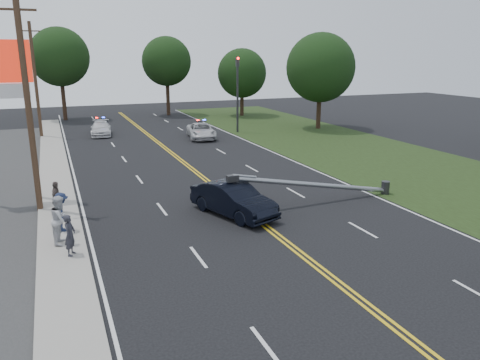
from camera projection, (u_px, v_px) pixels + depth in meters
name	position (u px, v px, depth m)	size (l,w,h in m)	color
ground	(343.00, 287.00, 15.25)	(120.00, 120.00, 0.00)	black
sidewalk	(59.00, 221.00, 21.12)	(1.80, 70.00, 0.12)	gray
grass_verge	(434.00, 176.00, 29.09)	(12.00, 80.00, 0.01)	black
centerline_yellow	(232.00, 200.00, 24.18)	(0.36, 80.00, 0.00)	gold
traffic_signal	(237.00, 88.00, 43.97)	(0.28, 0.41, 7.05)	#2D2D30
fallen_streetlight	(324.00, 185.00, 23.68)	(9.36, 0.44, 1.91)	#2D2D30
utility_pole_mid	(28.00, 105.00, 21.29)	(1.60, 0.28, 10.00)	#382619
utility_pole_far	(35.00, 80.00, 40.96)	(1.60, 0.28, 10.00)	#382619
tree_6	(60.00, 57.00, 51.48)	(6.44, 6.44, 10.19)	black
tree_7	(166.00, 61.00, 55.90)	(5.85, 5.85, 9.35)	black
tree_8	(242.00, 73.00, 55.78)	(5.81, 5.81, 7.96)	black
tree_9	(321.00, 68.00, 45.75)	(6.72, 6.72, 9.36)	black
crashed_sedan	(233.00, 199.00, 21.83)	(1.63, 4.68, 1.54)	black
emergency_a	(201.00, 131.00, 41.63)	(2.21, 4.78, 1.33)	silver
emergency_b	(101.00, 128.00, 43.22)	(1.76, 4.33, 1.26)	silver
bystander_a	(70.00, 235.00, 17.21)	(0.57, 0.38, 1.57)	#2A2A32
bystander_b	(61.00, 220.00, 18.27)	(0.94, 0.73, 1.93)	#BBBBC0
bystander_c	(62.00, 212.00, 19.56)	(1.07, 0.62, 1.66)	#192340
bystander_d	(56.00, 198.00, 21.56)	(0.92, 0.38, 1.58)	#524541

